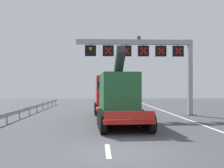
% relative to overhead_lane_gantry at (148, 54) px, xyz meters
% --- Properties ---
extents(ground, '(112.00, 112.00, 0.00)m').
position_rel_overhead_lane_gantry_xyz_m(ground, '(-3.67, -15.06, -5.64)').
color(ground, '#424449').
extents(lane_markings, '(0.20, 79.30, 0.01)m').
position_rel_overhead_lane_gantry_xyz_m(lane_markings, '(-4.15, 17.29, -5.64)').
color(lane_markings, silver).
rests_on(lane_markings, ground).
extents(edge_line_right, '(0.20, 63.00, 0.01)m').
position_rel_overhead_lane_gantry_xyz_m(edge_line_right, '(2.53, -3.06, -5.64)').
color(edge_line_right, silver).
rests_on(edge_line_right, ground).
extents(overhead_lane_gantry, '(10.98, 0.90, 7.28)m').
position_rel_overhead_lane_gantry_xyz_m(overhead_lane_gantry, '(0.00, 0.00, 0.00)').
color(overhead_lane_gantry, '#9EA0A5').
rests_on(overhead_lane_gantry, ground).
extents(heavy_haul_truck_red, '(3.60, 14.16, 5.30)m').
position_rel_overhead_lane_gantry_xyz_m(heavy_haul_truck_red, '(-3.28, -3.12, -3.66)').
color(heavy_haul_truck_red, red).
rests_on(heavy_haul_truck_red, ground).
extents(guardrail_left, '(0.13, 35.71, 0.76)m').
position_rel_overhead_lane_gantry_xyz_m(guardrail_left, '(-11.06, 0.80, -5.08)').
color(guardrail_left, '#999EA3').
rests_on(guardrail_left, ground).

